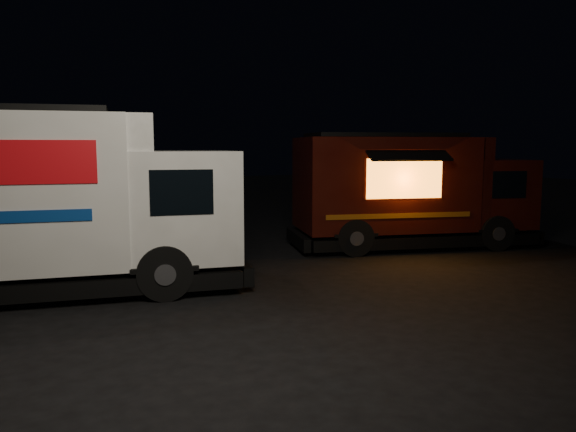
% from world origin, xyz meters
% --- Properties ---
extents(ground, '(80.00, 80.00, 0.00)m').
position_xyz_m(ground, '(0.00, 0.00, 0.00)').
color(ground, black).
rests_on(ground, ground).
extents(white_truck, '(8.28, 4.35, 3.58)m').
position_xyz_m(white_truck, '(-4.02, 2.32, 1.79)').
color(white_truck, silver).
rests_on(white_truck, ground).
extents(red_truck, '(7.35, 4.48, 3.21)m').
position_xyz_m(red_truck, '(5.79, 2.88, 1.61)').
color(red_truck, '#340F09').
rests_on(red_truck, ground).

